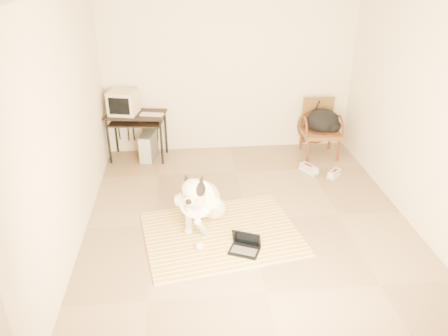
{
  "coord_description": "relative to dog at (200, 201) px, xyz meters",
  "views": [
    {
      "loc": [
        -0.74,
        -4.56,
        3.08
      ],
      "look_at": [
        -0.3,
        0.05,
        0.72
      ],
      "focal_mm": 35.0,
      "sensor_mm": 36.0,
      "label": 1
    }
  ],
  "objects": [
    {
      "name": "computer_desk",
      "position": [
        -0.9,
        2.01,
        0.31
      ],
      "size": [
        0.97,
        0.62,
        0.76
      ],
      "color": "black",
      "rests_on": "floor"
    },
    {
      "name": "wall_back",
      "position": [
        0.6,
        2.31,
        1.01
      ],
      "size": [
        4.5,
        0.0,
        4.5
      ],
      "primitive_type": "plane",
      "rotation": [
        1.57,
        0.0,
        0.0
      ],
      "color": "beige",
      "rests_on": "floor"
    },
    {
      "name": "backpack",
      "position": [
        2.07,
        1.83,
        0.25
      ],
      "size": [
        0.55,
        0.43,
        0.38
      ],
      "color": "black",
      "rests_on": "rattan_chair"
    },
    {
      "name": "floor",
      "position": [
        0.6,
        0.06,
        -0.34
      ],
      "size": [
        4.5,
        4.5,
        0.0
      ],
      "primitive_type": "plane",
      "color": "#8D7456",
      "rests_on": "ground"
    },
    {
      "name": "wall_left",
      "position": [
        -1.4,
        0.06,
        1.01
      ],
      "size": [
        0.0,
        4.5,
        4.5
      ],
      "primitive_type": "plane",
      "rotation": [
        1.57,
        0.0,
        1.57
      ],
      "color": "beige",
      "rests_on": "floor"
    },
    {
      "name": "wall_front",
      "position": [
        0.6,
        -2.19,
        1.01
      ],
      "size": [
        4.5,
        0.0,
        4.5
      ],
      "primitive_type": "plane",
      "rotation": [
        -1.57,
        0.0,
        0.0
      ],
      "color": "beige",
      "rests_on": "floor"
    },
    {
      "name": "laptop",
      "position": [
        0.47,
        -0.58,
        -0.26
      ],
      "size": [
        0.4,
        0.35,
        0.23
      ],
      "color": "black",
      "rests_on": "rug"
    },
    {
      "name": "sneaker_right",
      "position": [
        2.05,
        1.09,
        -0.3
      ],
      "size": [
        0.26,
        0.27,
        0.09
      ],
      "color": "silver",
      "rests_on": "floor"
    },
    {
      "name": "rug",
      "position": [
        0.24,
        -0.23,
        -0.33
      ],
      "size": [
        2.0,
        1.66,
        0.02
      ],
      "color": "orange",
      "rests_on": "floor"
    },
    {
      "name": "pc_tower",
      "position": [
        -0.74,
        1.97,
        -0.12
      ],
      "size": [
        0.28,
        0.5,
        0.44
      ],
      "color": "#49494C",
      "rests_on": "floor"
    },
    {
      "name": "dog",
      "position": [
        0.0,
        0.0,
        0.0
      ],
      "size": [
        0.61,
        1.18,
        0.85
      ],
      "color": "silver",
      "rests_on": "rug"
    },
    {
      "name": "rattan_chair",
      "position": [
        2.03,
        1.9,
        0.11
      ],
      "size": [
        0.61,
        0.59,
        0.9
      ],
      "color": "brown",
      "rests_on": "floor"
    },
    {
      "name": "wall_right",
      "position": [
        2.6,
        0.06,
        1.01
      ],
      "size": [
        0.0,
        4.5,
        4.5
      ],
      "primitive_type": "plane",
      "rotation": [
        1.57,
        0.0,
        -1.57
      ],
      "color": "beige",
      "rests_on": "floor"
    },
    {
      "name": "desk_keyboard",
      "position": [
        -0.64,
        1.93,
        0.43
      ],
      "size": [
        0.37,
        0.21,
        0.02
      ],
      "primitive_type": "cube",
      "rotation": [
        0.0,
        0.0,
        -0.25
      ],
      "color": "beige",
      "rests_on": "computer_desk"
    },
    {
      "name": "crt_monitor",
      "position": [
        -1.07,
        2.05,
        0.6
      ],
      "size": [
        0.48,
        0.47,
        0.36
      ],
      "color": "beige",
      "rests_on": "computer_desk"
    },
    {
      "name": "sneaker_left",
      "position": [
        1.72,
        1.27,
        -0.29
      ],
      "size": [
        0.26,
        0.33,
        0.11
      ],
      "color": "silver",
      "rests_on": "floor"
    }
  ]
}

